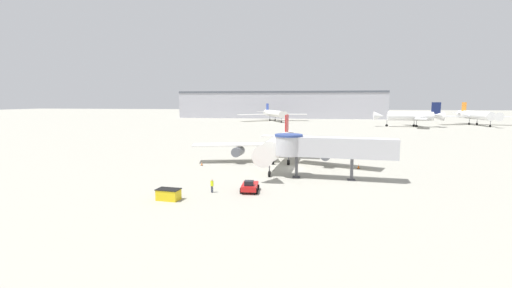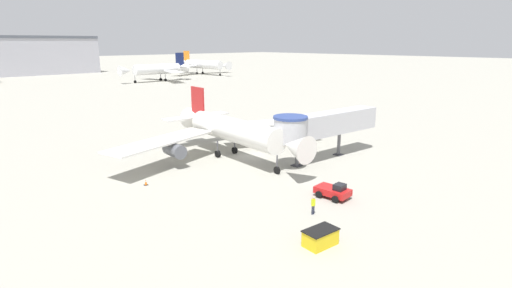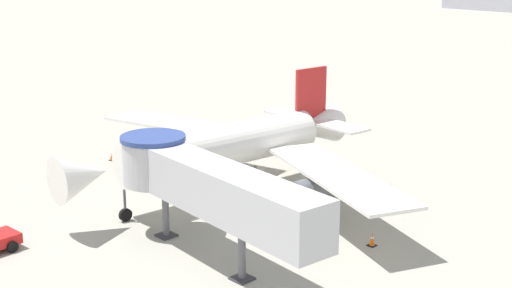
% 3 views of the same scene
% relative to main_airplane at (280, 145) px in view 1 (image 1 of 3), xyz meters
% --- Properties ---
extents(ground_plane, '(800.00, 800.00, 0.00)m').
position_rel_main_airplane_xyz_m(ground_plane, '(2.36, -1.15, -3.65)').
color(ground_plane, '#9E9B8E').
extents(main_airplane, '(33.11, 24.26, 8.58)m').
position_rel_main_airplane_xyz_m(main_airplane, '(0.00, 0.00, 0.00)').
color(main_airplane, white).
rests_on(main_airplane, ground_plane).
extents(jet_bridge, '(17.19, 4.72, 6.35)m').
position_rel_main_airplane_xyz_m(jet_bridge, '(7.32, -8.76, 1.02)').
color(jet_bridge, '#B7B7BC').
rests_on(jet_bridge, ground_plane).
extents(pushback_tug_red, '(2.35, 3.43, 1.57)m').
position_rel_main_airplane_xyz_m(pushback_tug_red, '(-2.06, -17.58, -2.94)').
color(pushback_tug_red, red).
rests_on(pushback_tug_red, ground_plane).
extents(service_container_yellow, '(2.78, 1.85, 1.29)m').
position_rel_main_airplane_xyz_m(service_container_yellow, '(-10.57, -22.45, -3.00)').
color(service_container_yellow, yellow).
rests_on(service_container_yellow, ground_plane).
extents(traffic_cone_starboard_wing, '(0.51, 0.51, 0.83)m').
position_rel_main_airplane_xyz_m(traffic_cone_starboard_wing, '(13.23, -0.22, -3.25)').
color(traffic_cone_starboard_wing, black).
rests_on(traffic_cone_starboard_wing, ground_plane).
extents(traffic_cone_port_wing, '(0.39, 0.39, 0.65)m').
position_rel_main_airplane_xyz_m(traffic_cone_port_wing, '(-13.45, -1.64, -3.34)').
color(traffic_cone_port_wing, black).
rests_on(traffic_cone_port_wing, ground_plane).
extents(ground_crew_marshaller, '(0.36, 0.27, 1.68)m').
position_rel_main_airplane_xyz_m(ground_crew_marshaller, '(-6.58, -18.63, -2.68)').
color(ground_crew_marshaller, '#1E2338').
rests_on(ground_crew_marshaller, ground_plane).
extents(background_jet_blue_tail, '(38.21, 37.49, 9.75)m').
position_rel_main_airplane_xyz_m(background_jet_blue_tail, '(-15.43, 132.28, 0.64)').
color(background_jet_blue_tail, white).
rests_on(background_jet_blue_tail, ground_plane).
extents(background_jet_orange_tail, '(34.52, 33.17, 10.61)m').
position_rel_main_airplane_xyz_m(background_jet_orange_tail, '(80.77, 114.84, 1.00)').
color(background_jet_orange_tail, white).
rests_on(background_jet_orange_tail, ground_plane).
extents(background_jet_navy_tail, '(28.66, 27.77, 10.68)m').
position_rel_main_airplane_xyz_m(background_jet_navy_tail, '(48.10, 99.09, 1.04)').
color(background_jet_navy_tail, white).
rests_on(background_jet_navy_tail, ground_plane).
extents(terminal_building, '(133.82, 27.05, 17.59)m').
position_rel_main_airplane_xyz_m(terminal_building, '(-15.18, 173.85, 5.16)').
color(terminal_building, '#A8A8B2').
rests_on(terminal_building, ground_plane).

